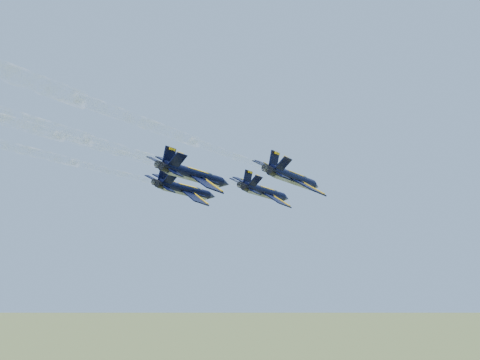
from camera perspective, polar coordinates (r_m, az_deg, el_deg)
The scene contains 5 objects.
jet_lead at distance 105.33m, azimuth 2.72°, elevation -1.31°, with size 12.60×18.19×6.85m.
jet_left at distance 102.56m, azimuth -5.81°, elevation -1.06°, with size 12.60×18.19×6.85m.
jet_right at distance 89.03m, azimuth 5.72°, elevation 0.19°, with size 12.60×18.19×6.85m.
jet_slot at distance 85.96m, azimuth -4.79°, elevation 0.52°, with size 12.60×18.19×6.85m.
smoke_trail_lead at distance 65.42m, azimuth -24.00°, elevation 4.45°, with size 7.89×73.79×3.06m.
Camera 1 is at (50.61, -83.34, 83.97)m, focal length 40.00 mm.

